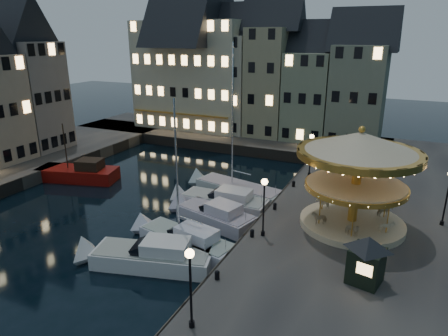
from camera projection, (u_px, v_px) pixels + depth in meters
The scene contains 30 objects.
ground at pixel (167, 237), 29.98m from camera, with size 160.00×160.00×0.00m, color black.
quay_east at pixel (373, 232), 29.34m from camera, with size 16.00×56.00×1.30m, color #474442.
quay_north at pixel (226, 136), 57.04m from camera, with size 44.00×12.00×1.30m, color #474442.
quaywall_e at pixel (269, 213), 32.54m from camera, with size 0.15×44.00×1.30m, color #47423A.
quaywall_n at pixel (220, 148), 51.08m from camera, with size 48.00×0.15×1.30m, color #47423A.
quaywall_w at pixel (21, 185), 38.67m from camera, with size 0.15×44.00×1.30m, color #47423A.
streetlamp_a at pixel (190, 277), 18.09m from camera, with size 0.44×0.44×4.17m.
streetlamp_b at pixel (264, 199), 26.69m from camera, with size 0.44×0.44×4.17m.
streetlamp_c at pixel (311, 149), 38.29m from camera, with size 0.44×0.44×4.17m.
streetlamp_d at pixel (448, 190), 28.20m from camera, with size 0.44×0.44×4.17m.
bollard_a at pixel (217, 274), 22.53m from camera, with size 0.30×0.30×0.57m.
bollard_b at pixel (252, 233), 27.26m from camera, with size 0.30×0.30×0.57m.
bollard_c at pixel (275, 206), 31.56m from camera, with size 0.30×0.30×0.57m.
bollard_d at pixel (294, 183), 36.29m from camera, with size 0.30×0.30×0.57m.
townhouse_na at pixel (163, 80), 61.07m from camera, with size 5.50×8.00×12.80m.
townhouse_nb at pixel (194, 79), 58.74m from camera, with size 6.16×8.00×13.80m.
townhouse_nc at pixel (232, 77), 56.17m from camera, with size 6.82×8.00×14.80m.
townhouse_nd at pixel (271, 75), 53.71m from camera, with size 5.50×8.00×15.80m.
townhouse_ne at pixel (310, 88), 52.02m from camera, with size 6.16×8.00×12.80m.
townhouse_nf at pixel (359, 87), 49.45m from camera, with size 6.82×8.00×13.80m.
townhouse_wc at pixel (27, 88), 47.06m from camera, with size 8.80×5.50×14.20m.
hotel_corner at pixel (194, 68), 58.24m from camera, with size 17.60×9.00×16.80m.
motorboat_b at pixel (147, 257), 26.15m from camera, with size 8.90×4.65×2.15m.
motorboat_c at pixel (183, 239), 28.27m from camera, with size 8.59×3.82×11.37m.
motorboat_d at pixel (212, 215), 32.19m from camera, with size 7.68×4.25×2.15m.
motorboat_e at pixel (220, 201), 34.78m from camera, with size 8.56×2.51×2.15m.
motorboat_f at pixel (234, 189), 37.81m from camera, with size 9.71×4.43×12.87m.
red_fishing_boat at pixel (79, 174), 41.53m from camera, with size 8.69×4.90×6.17m.
carousel at pixel (359, 162), 27.39m from camera, with size 8.43×8.43×7.38m.
ticket_kiosk at pixel (368, 252), 21.81m from camera, with size 2.73×2.73×3.19m.
Camera 1 is at (15.13, -22.47, 14.49)m, focal length 32.00 mm.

